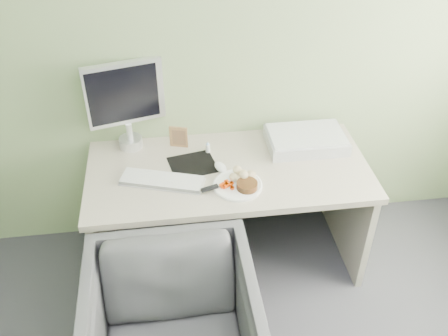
{
  "coord_description": "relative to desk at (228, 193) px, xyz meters",
  "views": [
    {
      "loc": [
        -0.32,
        -0.6,
        2.44
      ],
      "look_at": [
        -0.04,
        1.5,
        0.83
      ],
      "focal_mm": 40.0,
      "sensor_mm": 36.0,
      "label": 1
    }
  ],
  "objects": [
    {
      "name": "carrot_heap",
      "position": [
        -0.04,
        -0.18,
        0.22
      ],
      "size": [
        0.07,
        0.06,
        0.04
      ],
      "primitive_type": "cube",
      "rotation": [
        0.0,
        0.0,
        0.13
      ],
      "color": "#DE3C04",
      "rests_on": "plate"
    },
    {
      "name": "mousepad",
      "position": [
        -0.2,
        0.06,
        0.18
      ],
      "size": [
        0.29,
        0.27,
        0.0
      ],
      "primitive_type": "cube",
      "rotation": [
        0.0,
        0.0,
        0.19
      ],
      "color": "black",
      "rests_on": "desk"
    },
    {
      "name": "monitor",
      "position": [
        -0.55,
        0.31,
        0.48
      ],
      "size": [
        0.44,
        0.17,
        0.54
      ],
      "rotation": [
        0.0,
        0.0,
        0.25
      ],
      "color": "silver",
      "rests_on": "desk"
    },
    {
      "name": "desk_chair",
      "position": [
        -0.38,
        -0.8,
        -0.18
      ],
      "size": [
        0.79,
        0.81,
        0.74
      ],
      "primitive_type": "imported",
      "rotation": [
        0.0,
        0.0,
        0.01
      ],
      "color": "#343539",
      "rests_on": "floor"
    },
    {
      "name": "scanner",
      "position": [
        0.49,
        0.17,
        0.22
      ],
      "size": [
        0.46,
        0.31,
        0.07
      ],
      "primitive_type": "cube",
      "rotation": [
        0.0,
        0.0,
        -0.0
      ],
      "color": "#A4A5AA",
      "rests_on": "desk"
    },
    {
      "name": "steak",
      "position": [
        0.07,
        -0.2,
        0.21
      ],
      "size": [
        0.13,
        0.13,
        0.04
      ],
      "primitive_type": "cylinder",
      "rotation": [
        0.0,
        0.0,
        0.12
      ],
      "color": "black",
      "rests_on": "plate"
    },
    {
      "name": "eyedrop_bottle",
      "position": [
        -0.1,
        0.17,
        0.22
      ],
      "size": [
        0.03,
        0.03,
        0.08
      ],
      "color": "white",
      "rests_on": "desk"
    },
    {
      "name": "desk",
      "position": [
        0.0,
        0.0,
        0.0
      ],
      "size": [
        1.6,
        0.75,
        0.73
      ],
      "color": "#B2A995",
      "rests_on": "floor"
    },
    {
      "name": "photo_frame",
      "position": [
        -0.26,
        0.26,
        0.25
      ],
      "size": [
        0.11,
        0.04,
        0.14
      ],
      "primitive_type": "cube",
      "rotation": [
        0.0,
        0.0,
        -0.29
      ],
      "color": "#9B7C48",
      "rests_on": "desk"
    },
    {
      "name": "keyboard",
      "position": [
        -0.38,
        -0.08,
        0.2
      ],
      "size": [
        0.47,
        0.26,
        0.02
      ],
      "primitive_type": "cube",
      "rotation": [
        0.0,
        0.0,
        -0.31
      ],
      "color": "white",
      "rests_on": "desk"
    },
    {
      "name": "plate",
      "position": [
        0.03,
        -0.16,
        0.19
      ],
      "size": [
        0.27,
        0.27,
        0.01
      ],
      "primitive_type": "cylinder",
      "color": "white",
      "rests_on": "desk"
    },
    {
      "name": "potato_pile",
      "position": [
        0.06,
        -0.11,
        0.23
      ],
      "size": [
        0.11,
        0.09,
        0.06
      ],
      "primitive_type": "ellipsoid",
      "rotation": [
        0.0,
        0.0,
        -0.04
      ],
      "color": "#A58750",
      "rests_on": "plate"
    },
    {
      "name": "computer_mouse",
      "position": [
        -0.05,
        -0.0,
        0.2
      ],
      "size": [
        0.09,
        0.11,
        0.04
      ],
      "primitive_type": "ellipsoid",
      "rotation": [
        0.0,
        0.0,
        0.35
      ],
      "color": "white",
      "rests_on": "desk"
    },
    {
      "name": "steak_knife",
      "position": [
        -0.09,
        -0.18,
        0.21
      ],
      "size": [
        0.24,
        0.1,
        0.02
      ],
      "rotation": [
        0.0,
        0.0,
        0.31
      ],
      "color": "silver",
      "rests_on": "plate"
    },
    {
      "name": "wall_back",
      "position": [
        0.0,
        0.38,
        0.8
      ],
      "size": [
        3.5,
        0.0,
        3.5
      ],
      "primitive_type": "plane",
      "rotation": [
        1.57,
        0.0,
        0.0
      ],
      "color": "#70855D",
      "rests_on": "floor"
    }
  ]
}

